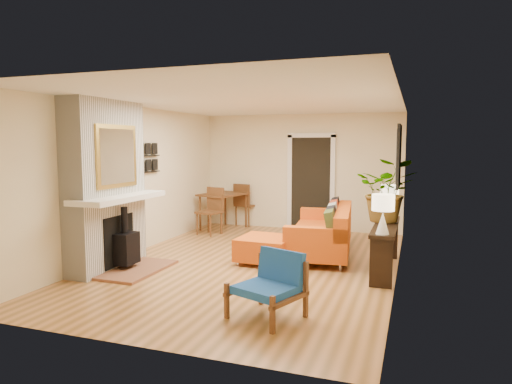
# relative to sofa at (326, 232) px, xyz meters

# --- Properties ---
(room_shell) EXTENTS (6.50, 6.50, 6.50)m
(room_shell) POSITION_rel_sofa_xyz_m (-0.41, 1.58, 0.84)
(room_shell) COLOR #C3824B
(room_shell) RESTS_ON ground
(fireplace) EXTENTS (1.09, 1.68, 2.60)m
(fireplace) POSITION_rel_sofa_xyz_m (-3.01, -2.05, 0.84)
(fireplace) COLOR white
(fireplace) RESTS_ON ground
(sofa) EXTENTS (1.24, 2.41, 0.91)m
(sofa) POSITION_rel_sofa_xyz_m (0.00, 0.00, 0.00)
(sofa) COLOR silver
(sofa) RESTS_ON ground
(ottoman) EXTENTS (0.87, 0.87, 0.42)m
(ottoman) POSITION_rel_sofa_xyz_m (-0.82, -0.92, -0.16)
(ottoman) COLOR silver
(ottoman) RESTS_ON ground
(blue_chair) EXTENTS (0.89, 0.88, 0.73)m
(blue_chair) POSITION_rel_sofa_xyz_m (-0.03, -3.09, -0.01)
(blue_chair) COLOR brown
(blue_chair) RESTS_ON ground
(dining_table) EXTENTS (1.11, 1.91, 1.00)m
(dining_table) POSITION_rel_sofa_xyz_m (-2.58, 1.58, 0.26)
(dining_table) COLOR brown
(dining_table) RESTS_ON ground
(console_table) EXTENTS (0.34, 1.85, 0.72)m
(console_table) POSITION_rel_sofa_xyz_m (1.06, -0.83, 0.18)
(console_table) COLOR black
(console_table) RESTS_ON ground
(lamp_near) EXTENTS (0.30, 0.30, 0.54)m
(lamp_near) POSITION_rel_sofa_xyz_m (1.06, -1.60, 0.66)
(lamp_near) COLOR white
(lamp_near) RESTS_ON console_table
(lamp_far) EXTENTS (0.30, 0.30, 0.54)m
(lamp_far) POSITION_rel_sofa_xyz_m (1.06, -0.11, 0.66)
(lamp_far) COLOR white
(lamp_far) RESTS_ON console_table
(houseplant) EXTENTS (0.92, 0.81, 0.99)m
(houseplant) POSITION_rel_sofa_xyz_m (1.05, -0.57, 0.82)
(houseplant) COLOR #1E5919
(houseplant) RESTS_ON console_table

